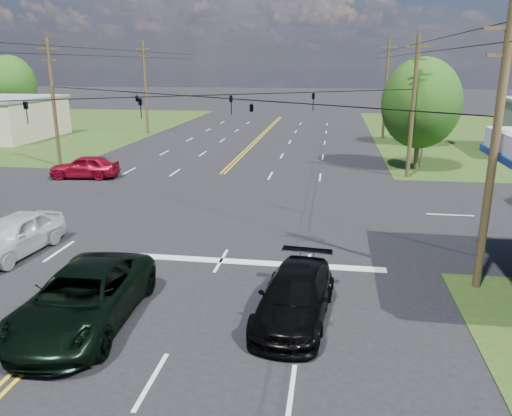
% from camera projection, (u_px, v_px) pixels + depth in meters
% --- Properties ---
extents(ground, '(280.00, 280.00, 0.00)m').
position_uv_depth(ground, '(191.00, 204.00, 28.17)').
color(ground, black).
rests_on(ground, ground).
extents(stop_bar, '(10.00, 0.50, 0.02)m').
position_uv_depth(stop_bar, '(258.00, 263.00, 19.85)').
color(stop_bar, silver).
rests_on(stop_bar, ground).
extents(pole_se, '(1.60, 0.28, 9.50)m').
position_uv_depth(pole_se, '(494.00, 150.00, 16.37)').
color(pole_se, '#3C2F19').
rests_on(pole_se, ground).
extents(pole_nw, '(1.60, 0.28, 9.50)m').
position_uv_depth(pole_nw, '(53.00, 102.00, 37.24)').
color(pole_nw, '#3C2F19').
rests_on(pole_nw, ground).
extents(pole_ne, '(1.60, 0.28, 9.50)m').
position_uv_depth(pole_ne, '(413.00, 106.00, 33.46)').
color(pole_ne, '#3C2F19').
rests_on(pole_ne, ground).
extents(pole_left_far, '(1.60, 0.28, 10.00)m').
position_uv_depth(pole_left_far, '(145.00, 87.00, 55.20)').
color(pole_left_far, '#3C2F19').
rests_on(pole_left_far, ground).
extents(pole_right_far, '(1.60, 0.28, 10.00)m').
position_uv_depth(pole_right_far, '(386.00, 89.00, 51.43)').
color(pole_right_far, '#3C2F19').
rests_on(pole_right_far, ground).
extents(span_wire_signals, '(26.00, 18.00, 1.13)m').
position_uv_depth(span_wire_signals, '(187.00, 96.00, 26.50)').
color(span_wire_signals, black).
rests_on(span_wire_signals, ground).
extents(power_lines, '(26.04, 100.00, 0.64)m').
position_uv_depth(power_lines, '(173.00, 43.00, 23.88)').
color(power_lines, black).
rests_on(power_lines, ground).
extents(tree_right_a, '(5.70, 5.70, 8.18)m').
position_uv_depth(tree_right_a, '(421.00, 103.00, 36.18)').
color(tree_right_a, '#3C2F19').
rests_on(tree_right_a, ground).
extents(tree_right_b, '(4.94, 4.94, 7.09)m').
position_uv_depth(tree_right_b, '(427.00, 101.00, 47.39)').
color(tree_right_b, '#3C2F19').
rests_on(tree_right_b, ground).
extents(tree_far_l, '(6.08, 6.08, 8.72)m').
position_uv_depth(tree_far_l, '(11.00, 84.00, 61.75)').
color(tree_far_l, '#3C2F19').
rests_on(tree_far_l, ground).
extents(pickup_dkgreen, '(3.15, 6.36, 1.73)m').
position_uv_depth(pickup_dkgreen, '(83.00, 298.00, 14.99)').
color(pickup_dkgreen, black).
rests_on(pickup_dkgreen, ground).
extents(suv_black, '(2.57, 5.29, 1.48)m').
position_uv_depth(suv_black, '(295.00, 296.00, 15.37)').
color(suv_black, black).
rests_on(suv_black, ground).
extents(pickup_white, '(2.38, 5.08, 1.68)m').
position_uv_depth(pickup_white, '(14.00, 235.00, 20.60)').
color(pickup_white, silver).
rests_on(pickup_white, ground).
extents(sedan_red, '(4.82, 2.34, 1.58)m').
position_uv_depth(sedan_red, '(85.00, 167.00, 34.44)').
color(sedan_red, maroon).
rests_on(sedan_red, ground).
extents(polesign_ne, '(2.10, 0.53, 7.59)m').
position_uv_depth(polesign_ne, '(428.00, 89.00, 36.72)').
color(polesign_ne, '#A5A5AA').
rests_on(polesign_ne, ground).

